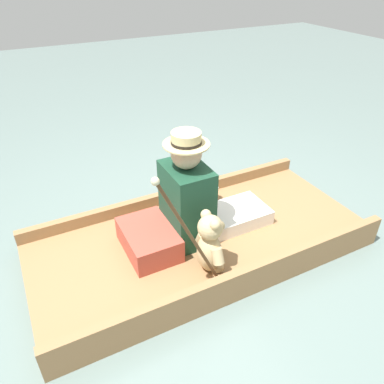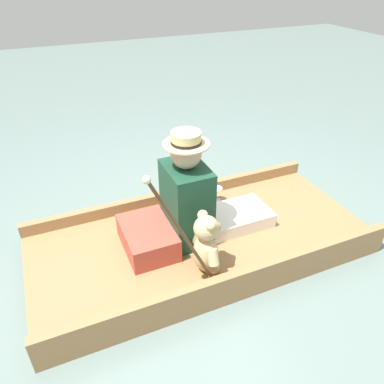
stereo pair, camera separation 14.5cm
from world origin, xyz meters
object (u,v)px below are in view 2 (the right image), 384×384
at_px(wine_glass, 216,192).
at_px(seated_person, 198,200).
at_px(walking_cane, 179,228).
at_px(teddy_bear, 206,245).

bearing_deg(wine_glass, seated_person, -43.84).
bearing_deg(seated_person, wine_glass, 126.31).
xyz_separation_m(seated_person, wine_glass, (-0.32, 0.31, -0.20)).
bearing_deg(walking_cane, wine_glass, 141.59).
bearing_deg(walking_cane, teddy_bear, 118.75).
distance_m(seated_person, walking_cane, 0.62).
bearing_deg(wine_glass, teddy_bear, -31.06).
bearing_deg(teddy_bear, walking_cane, -61.25).
bearing_deg(walking_cane, seated_person, 145.74).
distance_m(teddy_bear, wine_glass, 0.81).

